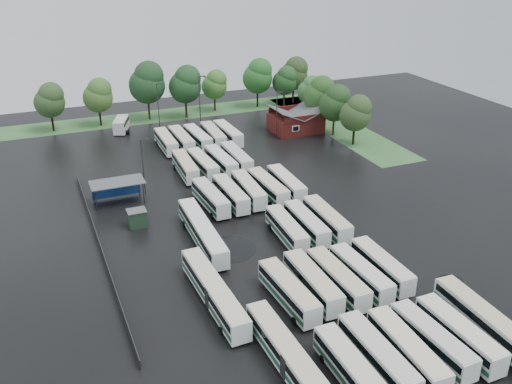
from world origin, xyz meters
name	(u,v)px	position (x,y,z in m)	size (l,w,h in m)	color
ground	(277,245)	(0.00, 0.00, 0.00)	(160.00, 160.00, 0.00)	black
brick_building	(296,123)	(24.00, 42.77, 1.87)	(10.07, 8.60, 5.39)	maroon
wash_shed	(117,184)	(-17.20, 22.02, 2.99)	(8.20, 4.20, 3.58)	#2D2D30
utility_hut	(137,218)	(-16.20, 12.60, 1.32)	(2.70, 2.20, 2.62)	#182F1F
grass_strip_north	(168,115)	(2.00, 64.80, 0.01)	(80.00, 10.00, 0.01)	#366832
grass_strip_east	(336,125)	(34.00, 42.80, 0.01)	(10.00, 50.00, 0.01)	#366832
west_fence	(100,246)	(-22.20, 8.00, 0.60)	(0.10, 50.00, 1.20)	#2D2D30
bus_r0c0	(351,369)	(-4.43, -26.25, 1.66)	(2.40, 10.85, 3.02)	silver
bus_r0c1	(377,356)	(-1.18, -25.67, 1.70)	(2.40, 11.14, 3.10)	silver
bus_r0c2	(407,350)	(1.87, -26.14, 1.71)	(2.80, 11.24, 3.10)	silver
bus_r0c3	(432,340)	(5.19, -25.74, 1.64)	(2.75, 10.80, 2.98)	silver
bus_r0c4	(459,334)	(8.23, -26.09, 1.68)	(2.54, 11.03, 3.06)	silver
bus_r1c0	(289,291)	(-4.35, -12.71, 1.69)	(2.82, 11.16, 3.08)	silver
bus_r1c1	(312,282)	(-1.01, -12.12, 1.71)	(2.50, 11.17, 3.10)	silver
bus_r1c2	(337,279)	(2.03, -12.57, 1.70)	(2.54, 11.13, 3.09)	silver
bus_r1c3	(361,273)	(5.19, -12.58, 1.64)	(2.61, 10.80, 2.99)	silver
bus_r1c4	(382,266)	(8.48, -12.09, 1.64)	(2.31, 10.72, 2.98)	silver
bus_r2c2	(287,229)	(1.92, 0.96, 1.62)	(2.78, 10.71, 2.95)	silver
bus_r2c3	(306,223)	(5.12, 1.31, 1.64)	(2.58, 10.78, 2.98)	silver
bus_r2c4	(327,219)	(8.30, 1.26, 1.71)	(2.73, 11.25, 3.11)	silver
bus_r3c0	(210,198)	(-4.51, 14.49, 1.66)	(2.78, 10.94, 3.02)	silver
bus_r3c1	(231,194)	(-1.20, 14.58, 1.66)	(2.40, 10.86, 3.02)	silver
bus_r3c2	(248,190)	(1.96, 14.99, 1.68)	(2.82, 11.04, 3.05)	silver
bus_r3c3	(268,187)	(5.17, 14.70, 1.70)	(2.70, 11.20, 3.10)	silver
bus_r3c4	(286,183)	(8.49, 14.83, 1.68)	(2.65, 11.06, 3.06)	silver
bus_r4c0	(185,166)	(-4.46, 28.28, 1.67)	(2.76, 11.01, 3.04)	silver
bus_r4c1	(203,164)	(-1.33, 28.20, 1.65)	(2.67, 10.85, 3.00)	silver
bus_r4c2	(221,161)	(2.03, 28.21, 1.69)	(2.68, 11.12, 3.08)	silver
bus_r4c3	(236,158)	(5.14, 28.58, 1.71)	(2.47, 11.18, 3.10)	silver
bus_r5c0	(166,142)	(-4.29, 42.13, 1.66)	(2.48, 10.87, 3.02)	silver
bus_r5c1	(181,140)	(-1.25, 41.94, 1.71)	(2.40, 11.17, 3.11)	silver
bus_r5c2	(198,138)	(2.07, 41.97, 1.68)	(2.81, 11.05, 3.05)	silver
bus_r5c3	(213,135)	(5.33, 42.08, 1.70)	(2.83, 11.21, 3.10)	silver
bus_r5c4	(228,133)	(8.43, 42.00, 1.71)	(2.56, 11.21, 3.11)	silver
artic_bus_west_a	(290,359)	(-9.06, -22.78, 1.66)	(2.54, 16.17, 2.99)	silver
artic_bus_west_b	(202,232)	(-9.04, 4.47, 1.72)	(2.82, 16.82, 3.11)	silver
artic_bus_west_c	(214,292)	(-12.16, -9.53, 1.69)	(2.78, 16.49, 3.05)	silver
artic_bus_east	(494,328)	(12.13, -26.78, 1.70)	(2.78, 16.53, 3.06)	silver
minibus	(121,124)	(-10.25, 56.69, 1.58)	(4.47, 6.93, 2.84)	silver
tree_north_0	(50,100)	(-23.37, 62.64, 6.76)	(6.35, 6.35, 10.52)	black
tree_north_1	(98,95)	(-13.46, 62.69, 6.78)	(6.37, 6.37, 10.54)	black
tree_north_2	(148,82)	(-2.60, 62.88, 8.52)	(7.99, 7.99, 13.23)	#2F2215
tree_north_3	(186,84)	(5.56, 61.04, 7.75)	(7.27, 7.27, 12.05)	#322115
tree_north_4	(215,84)	(13.34, 63.89, 6.30)	(5.92, 5.92, 9.80)	black
tree_north_5	(258,76)	(23.93, 63.00, 7.58)	(7.11, 7.11, 11.78)	black
tree_north_6	(295,73)	(33.55, 63.01, 7.35)	(6.90, 6.90, 11.42)	black
tree_east_0	(356,113)	(31.02, 30.63, 6.54)	(6.14, 6.14, 10.16)	black
tree_east_1	(336,103)	(30.24, 37.28, 6.91)	(6.49, 6.49, 10.74)	#352012
tree_east_2	(320,94)	(30.24, 44.14, 7.13)	(6.69, 6.69, 11.08)	#3C2914
tree_east_3	(310,90)	(32.22, 52.13, 5.91)	(5.55, 5.55, 9.20)	black
tree_east_4	(285,80)	(30.24, 61.27, 6.28)	(5.89, 5.89, 9.76)	black
lamp_post_ne	(277,111)	(18.74, 40.80, 5.49)	(1.46, 0.28, 9.45)	#2D2D30
lamp_post_nw	(143,162)	(-12.54, 23.44, 5.39)	(1.43, 0.28, 9.28)	#2D2D30
lamp_post_back_w	(159,103)	(-2.45, 54.21, 5.91)	(1.57, 0.31, 10.18)	#2D2D30
lamp_post_back_e	(200,97)	(6.72, 54.41, 6.31)	(1.67, 0.33, 10.87)	#2D2D30
puddle_0	(343,344)	(-2.13, -21.12, 0.00)	(4.19, 4.19, 0.01)	black
puddle_1	(396,315)	(5.71, -19.23, 0.00)	(4.38, 4.38, 0.01)	black
puddle_2	(229,249)	(-6.33, 1.44, 0.00)	(7.38, 7.38, 0.01)	black
puddle_3	(316,241)	(5.39, -1.15, 0.00)	(4.15, 4.15, 0.01)	black
puddle_4	(451,281)	(15.95, -16.06, 0.00)	(3.01, 3.01, 0.01)	black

